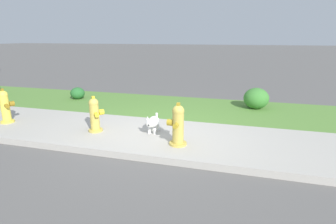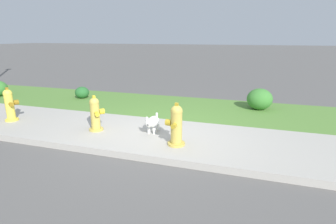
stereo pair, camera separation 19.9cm
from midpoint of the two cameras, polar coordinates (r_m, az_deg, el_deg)
ground_plane at (r=5.37m, az=-1.73°, el=-4.97°), size 120.00×120.00×0.00m
sidewalk_pavement at (r=5.37m, az=-1.73°, el=-4.92°), size 18.00×2.07×0.01m
grass_verge at (r=7.47m, az=4.01°, el=1.13°), size 18.00×2.51×0.01m
street_curb at (r=4.40m, az=-6.53°, el=-9.22°), size 18.00×0.16×0.12m
fire_hydrant_by_grass_verge at (r=4.75m, az=2.99°, el=-2.88°), size 0.37×0.39×0.81m
fire_hydrant_far_end at (r=7.11m, az=-30.52°, el=1.33°), size 0.37×0.35×0.81m
fire_hydrant_mid_block at (r=5.67m, az=-14.57°, el=-0.42°), size 0.34×0.34×0.76m
small_white_dog at (r=5.40m, az=-2.32°, el=-2.23°), size 0.22×0.58×0.42m
shrub_bush_near_lamp at (r=8.90m, az=-17.60°, el=4.07°), size 0.44×0.44×0.37m
shrub_bush_far_verge at (r=7.60m, az=20.03°, el=2.65°), size 0.68×0.68×0.58m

